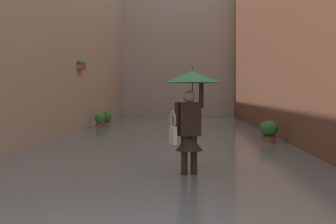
{
  "coord_description": "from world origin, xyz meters",
  "views": [
    {
      "loc": [
        -0.71,
        2.55,
        1.55
      ],
      "look_at": [
        -0.28,
        -6.08,
        1.19
      ],
      "focal_mm": 46.08,
      "sensor_mm": 36.0,
      "label": 1
    }
  ],
  "objects_px": {
    "potted_plant_near_right": "(107,118)",
    "potted_plant_far_right": "(100,121)",
    "person_wading": "(191,101)",
    "potted_plant_far_left": "(269,132)"
  },
  "relations": [
    {
      "from": "person_wading",
      "to": "potted_plant_far_right",
      "type": "bearing_deg",
      "value": -70.09
    },
    {
      "from": "potted_plant_far_right",
      "to": "potted_plant_far_left",
      "type": "distance_m",
      "value": 8.29
    },
    {
      "from": "potted_plant_near_right",
      "to": "potted_plant_far_left",
      "type": "height_order",
      "value": "potted_plant_far_left"
    },
    {
      "from": "person_wading",
      "to": "potted_plant_near_right",
      "type": "xyz_separation_m",
      "value": [
        3.96,
        -12.81,
        -1.03
      ]
    },
    {
      "from": "potted_plant_far_left",
      "to": "potted_plant_near_right",
      "type": "bearing_deg",
      "value": -50.16
    },
    {
      "from": "potted_plant_near_right",
      "to": "potted_plant_far_right",
      "type": "relative_size",
      "value": 1.0
    },
    {
      "from": "potted_plant_far_right",
      "to": "potted_plant_far_left",
      "type": "bearing_deg",
      "value": 138.73
    },
    {
      "from": "person_wading",
      "to": "potted_plant_near_right",
      "type": "relative_size",
      "value": 2.8
    },
    {
      "from": "potted_plant_near_right",
      "to": "potted_plant_far_right",
      "type": "distance_m",
      "value": 2.09
    },
    {
      "from": "potted_plant_far_right",
      "to": "potted_plant_far_left",
      "type": "relative_size",
      "value": 0.96
    }
  ]
}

